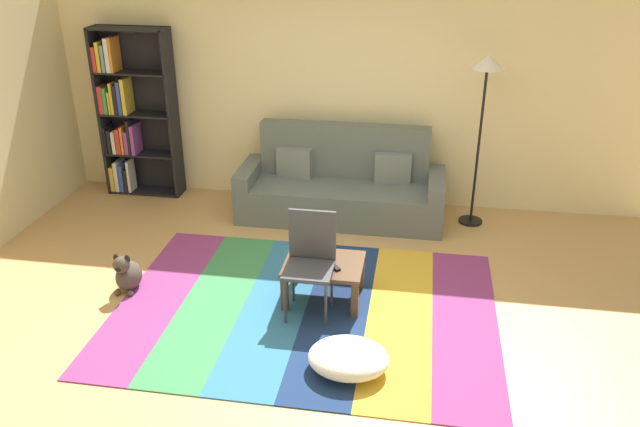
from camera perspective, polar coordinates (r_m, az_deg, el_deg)
ground_plane at (r=5.58m, az=-0.97°, el=-8.90°), size 14.00×14.00×0.00m
back_wall at (r=7.36m, az=2.54°, el=11.19°), size 6.80×0.10×2.70m
rug at (r=5.63m, az=-1.31°, el=-8.51°), size 3.26×2.43×0.01m
couch at (r=7.19m, az=1.92°, el=2.31°), size 2.26×0.80×1.00m
bookshelf at (r=7.95m, az=-16.52°, el=8.31°), size 0.90×0.28×1.98m
coffee_table at (r=5.62m, az=0.34°, el=-4.96°), size 0.68×0.55×0.36m
pouf at (r=4.91m, az=2.54°, el=-12.68°), size 0.61×0.50×0.21m
dog at (r=6.09m, az=-16.70°, el=-5.17°), size 0.22×0.35×0.40m
standing_lamp at (r=6.84m, az=14.45°, el=10.96°), size 0.32×0.32×1.84m
tv_remote at (r=5.51m, az=1.26°, el=-4.72°), size 0.13×0.14×0.02m
folding_chair at (r=5.38m, az=-0.85°, el=-3.67°), size 0.40×0.40×0.90m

